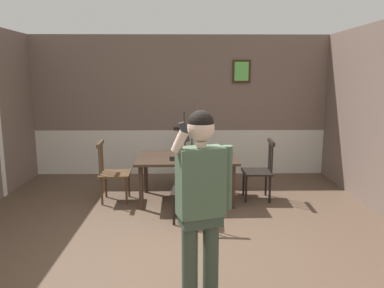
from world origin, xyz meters
TOP-DOWN VIEW (x-y plane):
  - ground_plane at (0.00, 0.00)m, footprint 7.85×7.85m
  - room_back_partition at (0.00, 3.57)m, footprint 5.98×0.17m
  - dining_table at (0.13, 1.87)m, footprint 1.62×1.08m
  - chair_near_window at (1.32, 1.90)m, footprint 0.49×0.49m
  - chair_by_doorway at (-1.05, 1.84)m, footprint 0.50×0.50m
  - chair_at_table_head at (0.15, 0.96)m, footprint 0.49×0.49m
  - chair_opposite_corner at (0.11, 2.78)m, footprint 0.44×0.44m
  - person_figure at (0.26, -0.94)m, footprint 0.52×0.32m

SIDE VIEW (x-z plane):
  - ground_plane at x=0.00m, z-range 0.00..0.00m
  - chair_at_table_head at x=0.15m, z-range -0.02..0.94m
  - chair_by_doorway at x=-1.05m, z-range -0.01..0.96m
  - chair_near_window at x=1.32m, z-range -0.01..0.97m
  - chair_opposite_corner at x=0.11m, z-range -0.03..1.02m
  - dining_table at x=0.13m, z-range 0.28..1.00m
  - person_figure at x=0.26m, z-range 0.13..1.87m
  - room_back_partition at x=0.00m, z-range -0.05..2.74m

